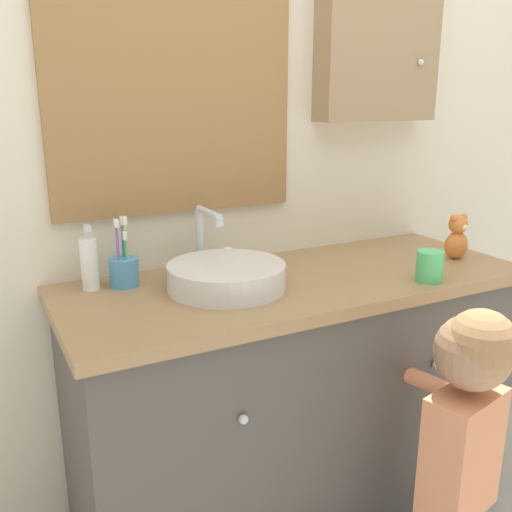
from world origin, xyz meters
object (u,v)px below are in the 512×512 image
(soap_dispenser, at_px, (90,263))
(toothbrush_holder, at_px, (124,269))
(sink_basin, at_px, (226,274))
(teddy_bear, at_px, (457,238))
(child_figure, at_px, (464,432))
(drinking_cup, at_px, (430,266))

(soap_dispenser, bearing_deg, toothbrush_holder, -6.99)
(sink_basin, bearing_deg, teddy_bear, -5.40)
(child_figure, height_order, teddy_bear, teddy_bear)
(soap_dispenser, height_order, child_figure, soap_dispenser)
(toothbrush_holder, bearing_deg, soap_dispenser, 173.01)
(child_figure, xyz_separation_m, teddy_bear, (0.36, 0.42, 0.37))
(sink_basin, distance_m, teddy_bear, 0.80)
(toothbrush_holder, bearing_deg, child_figure, -43.50)
(toothbrush_holder, height_order, child_figure, toothbrush_holder)
(soap_dispenser, xyz_separation_m, drinking_cup, (0.88, -0.37, -0.03))
(teddy_bear, bearing_deg, drinking_cup, -151.03)
(soap_dispenser, height_order, teddy_bear, soap_dispenser)
(child_figure, bearing_deg, drinking_cup, 67.83)
(toothbrush_holder, relative_size, drinking_cup, 2.21)
(child_figure, height_order, drinking_cup, drinking_cup)
(teddy_bear, bearing_deg, child_figure, -130.89)
(toothbrush_holder, relative_size, soap_dispenser, 1.08)
(soap_dispenser, height_order, drinking_cup, soap_dispenser)
(toothbrush_holder, bearing_deg, sink_basin, -31.49)
(sink_basin, xyz_separation_m, teddy_bear, (0.79, -0.07, 0.03))
(toothbrush_holder, xyz_separation_m, soap_dispenser, (-0.09, 0.01, 0.03))
(sink_basin, bearing_deg, soap_dispenser, 154.29)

